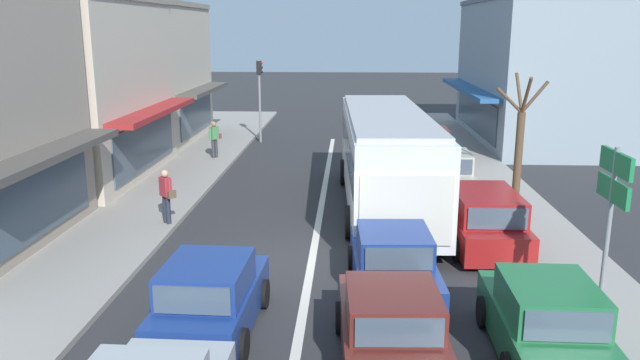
% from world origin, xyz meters
% --- Properties ---
extents(ground_plane, '(140.00, 140.00, 0.00)m').
position_xyz_m(ground_plane, '(0.00, 0.00, 0.00)').
color(ground_plane, '#2D2D30').
extents(lane_centre_line, '(0.20, 28.00, 0.01)m').
position_xyz_m(lane_centre_line, '(0.00, 4.00, 0.00)').
color(lane_centre_line, silver).
rests_on(lane_centre_line, ground).
extents(sidewalk_left, '(5.20, 44.00, 0.14)m').
position_xyz_m(sidewalk_left, '(-6.80, 6.00, 0.07)').
color(sidewalk_left, gray).
rests_on(sidewalk_left, ground).
extents(kerb_right, '(2.80, 44.00, 0.12)m').
position_xyz_m(kerb_right, '(6.20, 6.00, 0.06)').
color(kerb_right, gray).
rests_on(kerb_right, ground).
extents(shopfront_mid_block, '(7.41, 8.62, 7.02)m').
position_xyz_m(shopfront_mid_block, '(-10.18, 8.43, 3.51)').
color(shopfront_mid_block, beige).
rests_on(shopfront_mid_block, ground).
extents(shopfront_far_end, '(7.20, 7.92, 7.06)m').
position_xyz_m(shopfront_far_end, '(-10.18, 16.99, 3.53)').
color(shopfront_far_end, beige).
rests_on(shopfront_far_end, ground).
extents(building_right_far, '(8.92, 12.60, 7.35)m').
position_xyz_m(building_right_far, '(11.48, 18.23, 3.67)').
color(building_right_far, '#84939E').
rests_on(building_right_far, ground).
extents(city_bus, '(3.05, 10.95, 3.23)m').
position_xyz_m(city_bus, '(2.09, 4.75, 1.88)').
color(city_bus, silver).
rests_on(city_bus, ground).
extents(sedan_adjacent_lane_trail, '(2.04, 4.28, 1.47)m').
position_xyz_m(sedan_adjacent_lane_trail, '(1.72, -5.11, 0.66)').
color(sedan_adjacent_lane_trail, '#561E19').
rests_on(sedan_adjacent_lane_trail, ground).
extents(sedan_adjacent_lane_lead, '(2.04, 4.28, 1.47)m').
position_xyz_m(sedan_adjacent_lane_lead, '(1.94, -1.89, 0.66)').
color(sedan_adjacent_lane_lead, navy).
rests_on(sedan_adjacent_lane_lead, ground).
extents(hatchback_behind_bus_mid, '(1.92, 3.76, 1.54)m').
position_xyz_m(hatchback_behind_bus_mid, '(-1.72, -4.02, 0.71)').
color(hatchback_behind_bus_mid, navy).
rests_on(hatchback_behind_bus_mid, ground).
extents(parked_hatchback_kerb_front, '(1.86, 3.72, 1.54)m').
position_xyz_m(parked_hatchback_kerb_front, '(4.45, -4.68, 0.71)').
color(parked_hatchback_kerb_front, '#1E6638').
rests_on(parked_hatchback_kerb_front, ground).
extents(parked_wagon_kerb_second, '(2.02, 4.54, 1.58)m').
position_xyz_m(parked_wagon_kerb_second, '(4.57, 1.37, 0.75)').
color(parked_wagon_kerb_second, maroon).
rests_on(parked_wagon_kerb_second, ground).
extents(parked_hatchback_kerb_third, '(1.85, 3.72, 1.54)m').
position_xyz_m(parked_hatchback_kerb_third, '(4.43, 7.01, 0.71)').
color(parked_hatchback_kerb_third, '#B7B29E').
rests_on(parked_hatchback_kerb_third, ground).
extents(parked_sedan_kerb_rear, '(2.01, 4.26, 1.47)m').
position_xyz_m(parked_sedan_kerb_rear, '(4.53, 12.82, 0.66)').
color(parked_sedan_kerb_rear, '#561E19').
rests_on(parked_sedan_kerb_rear, ground).
extents(traffic_light_downstreet, '(0.33, 0.24, 4.20)m').
position_xyz_m(traffic_light_downstreet, '(-3.74, 16.84, 2.85)').
color(traffic_light_downstreet, gray).
rests_on(traffic_light_downstreet, ground).
extents(directional_road_sign, '(0.10, 1.40, 3.60)m').
position_xyz_m(directional_road_sign, '(6.06, -3.13, 2.70)').
color(directional_road_sign, gray).
rests_on(directional_road_sign, ground).
extents(street_tree_right, '(1.55, 1.72, 4.47)m').
position_xyz_m(street_tree_right, '(6.09, 3.90, 2.11)').
color(street_tree_right, brown).
rests_on(street_tree_right, ground).
extents(pedestrian_with_handbag_near, '(0.58, 0.53, 1.63)m').
position_xyz_m(pedestrian_with_handbag_near, '(-4.47, 2.46, 1.07)').
color(pedestrian_with_handbag_near, '#232838').
rests_on(pedestrian_with_handbag_near, sidewalk_left).
extents(pedestrian_browsing_midblock, '(0.48, 0.62, 1.63)m').
position_xyz_m(pedestrian_browsing_midblock, '(-5.13, 12.13, 1.07)').
color(pedestrian_browsing_midblock, '#333338').
rests_on(pedestrian_browsing_midblock, sidewalk_left).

